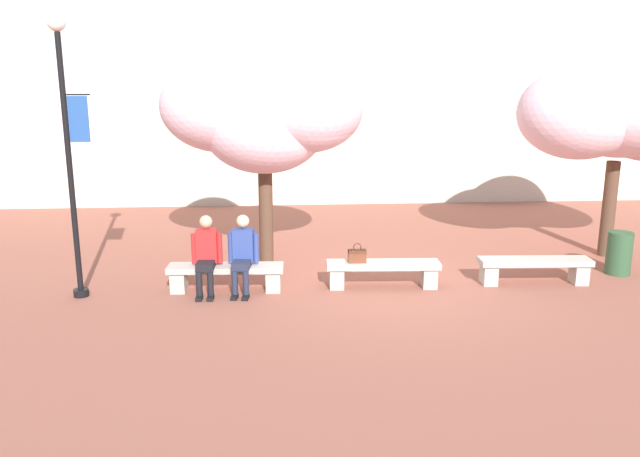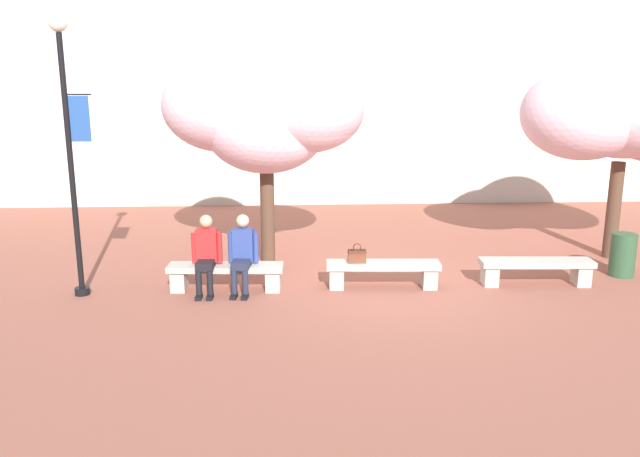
{
  "view_description": "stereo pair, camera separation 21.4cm",
  "coord_description": "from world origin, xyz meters",
  "px_view_note": "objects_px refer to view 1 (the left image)",
  "views": [
    {
      "loc": [
        -1.82,
        -10.02,
        3.4
      ],
      "look_at": [
        -1.06,
        0.2,
        1.0
      ],
      "focal_mm": 35.0,
      "sensor_mm": 36.0,
      "label": 1
    },
    {
      "loc": [
        -1.61,
        -10.03,
        3.4
      ],
      "look_at": [
        -1.06,
        0.2,
        1.0
      ],
      "focal_mm": 35.0,
      "sensor_mm": 36.0,
      "label": 2
    }
  ],
  "objects_px": {
    "stone_bench_near_west": "(383,270)",
    "handbag": "(357,255)",
    "stone_bench_center": "(534,267)",
    "lamp_post_with_banner": "(67,134)",
    "stone_bench_west_end": "(226,273)",
    "trash_bin": "(619,253)",
    "person_seated_left": "(206,252)",
    "cherry_tree_main": "(262,116)",
    "cherry_tree_secondary": "(631,108)",
    "person_seated_right": "(243,251)"
  },
  "relations": [
    {
      "from": "stone_bench_near_west",
      "to": "handbag",
      "type": "height_order",
      "value": "handbag"
    },
    {
      "from": "stone_bench_center",
      "to": "lamp_post_with_banner",
      "type": "bearing_deg",
      "value": -179.33
    },
    {
      "from": "stone_bench_west_end",
      "to": "stone_bench_near_west",
      "type": "bearing_deg",
      "value": 0.0
    },
    {
      "from": "trash_bin",
      "to": "lamp_post_with_banner",
      "type": "bearing_deg",
      "value": -176.76
    },
    {
      "from": "stone_bench_center",
      "to": "trash_bin",
      "type": "distance_m",
      "value": 1.82
    },
    {
      "from": "stone_bench_near_west",
      "to": "person_seated_left",
      "type": "height_order",
      "value": "person_seated_left"
    },
    {
      "from": "cherry_tree_main",
      "to": "cherry_tree_secondary",
      "type": "height_order",
      "value": "cherry_tree_secondary"
    },
    {
      "from": "person_seated_right",
      "to": "cherry_tree_main",
      "type": "xyz_separation_m",
      "value": [
        0.34,
        1.65,
        2.11
      ]
    },
    {
      "from": "stone_bench_near_west",
      "to": "person_seated_left",
      "type": "xyz_separation_m",
      "value": [
        -2.95,
        -0.05,
        0.39
      ]
    },
    {
      "from": "stone_bench_center",
      "to": "trash_bin",
      "type": "relative_size",
      "value": 2.48
    },
    {
      "from": "cherry_tree_main",
      "to": "cherry_tree_secondary",
      "type": "relative_size",
      "value": 0.87
    },
    {
      "from": "lamp_post_with_banner",
      "to": "person_seated_right",
      "type": "bearing_deg",
      "value": 0.78
    },
    {
      "from": "lamp_post_with_banner",
      "to": "trash_bin",
      "type": "height_order",
      "value": "lamp_post_with_banner"
    },
    {
      "from": "stone_bench_center",
      "to": "cherry_tree_secondary",
      "type": "height_order",
      "value": "cherry_tree_secondary"
    },
    {
      "from": "stone_bench_center",
      "to": "handbag",
      "type": "relative_size",
      "value": 5.7
    },
    {
      "from": "stone_bench_west_end",
      "to": "trash_bin",
      "type": "bearing_deg",
      "value": 3.6
    },
    {
      "from": "stone_bench_west_end",
      "to": "stone_bench_center",
      "type": "bearing_deg",
      "value": 0.0
    },
    {
      "from": "cherry_tree_main",
      "to": "lamp_post_with_banner",
      "type": "distance_m",
      "value": 3.42
    },
    {
      "from": "stone_bench_west_end",
      "to": "stone_bench_center",
      "type": "xyz_separation_m",
      "value": [
        5.29,
        0.0,
        0.0
      ]
    },
    {
      "from": "stone_bench_near_west",
      "to": "cherry_tree_main",
      "type": "bearing_deg",
      "value": 141.6
    },
    {
      "from": "handbag",
      "to": "cherry_tree_main",
      "type": "height_order",
      "value": "cherry_tree_main"
    },
    {
      "from": "cherry_tree_secondary",
      "to": "lamp_post_with_banner",
      "type": "relative_size",
      "value": 1.0
    },
    {
      "from": "person_seated_right",
      "to": "trash_bin",
      "type": "distance_m",
      "value": 6.78
    },
    {
      "from": "stone_bench_center",
      "to": "person_seated_left",
      "type": "bearing_deg",
      "value": -179.45
    },
    {
      "from": "stone_bench_west_end",
      "to": "lamp_post_with_banner",
      "type": "bearing_deg",
      "value": -177.82
    },
    {
      "from": "cherry_tree_main",
      "to": "person_seated_right",
      "type": "bearing_deg",
      "value": -101.82
    },
    {
      "from": "person_seated_left",
      "to": "cherry_tree_main",
      "type": "relative_size",
      "value": 0.34
    },
    {
      "from": "handbag",
      "to": "stone_bench_west_end",
      "type": "bearing_deg",
      "value": 179.84
    },
    {
      "from": "person_seated_right",
      "to": "cherry_tree_secondary",
      "type": "bearing_deg",
      "value": 13.34
    },
    {
      "from": "stone_bench_west_end",
      "to": "trash_bin",
      "type": "xyz_separation_m",
      "value": [
        7.05,
        0.44,
        0.08
      ]
    },
    {
      "from": "handbag",
      "to": "lamp_post_with_banner",
      "type": "relative_size",
      "value": 0.08
    },
    {
      "from": "stone_bench_near_west",
      "to": "stone_bench_center",
      "type": "bearing_deg",
      "value": 0.0
    },
    {
      "from": "stone_bench_near_west",
      "to": "cherry_tree_secondary",
      "type": "xyz_separation_m",
      "value": [
        5.07,
        1.71,
        2.62
      ]
    },
    {
      "from": "stone_bench_west_end",
      "to": "cherry_tree_secondary",
      "type": "height_order",
      "value": "cherry_tree_secondary"
    },
    {
      "from": "stone_bench_near_west",
      "to": "cherry_tree_secondary",
      "type": "relative_size",
      "value": 0.44
    },
    {
      "from": "cherry_tree_main",
      "to": "trash_bin",
      "type": "bearing_deg",
      "value": -10.16
    },
    {
      "from": "person_seated_right",
      "to": "stone_bench_center",
      "type": "bearing_deg",
      "value": 0.61
    },
    {
      "from": "person_seated_left",
      "to": "stone_bench_west_end",
      "type": "bearing_deg",
      "value": 10.04
    },
    {
      "from": "person_seated_right",
      "to": "trash_bin",
      "type": "height_order",
      "value": "person_seated_right"
    },
    {
      "from": "stone_bench_center",
      "to": "cherry_tree_main",
      "type": "height_order",
      "value": "cherry_tree_main"
    },
    {
      "from": "lamp_post_with_banner",
      "to": "person_seated_left",
      "type": "bearing_deg",
      "value": 0.99
    },
    {
      "from": "handbag",
      "to": "trash_bin",
      "type": "relative_size",
      "value": 0.43
    },
    {
      "from": "stone_bench_near_west",
      "to": "trash_bin",
      "type": "bearing_deg",
      "value": 5.75
    },
    {
      "from": "stone_bench_west_end",
      "to": "person_seated_left",
      "type": "height_order",
      "value": "person_seated_left"
    },
    {
      "from": "cherry_tree_main",
      "to": "cherry_tree_secondary",
      "type": "xyz_separation_m",
      "value": [
        7.08,
        0.11,
        0.12
      ]
    },
    {
      "from": "stone_bench_west_end",
      "to": "person_seated_right",
      "type": "xyz_separation_m",
      "value": [
        0.29,
        -0.05,
        0.39
      ]
    },
    {
      "from": "handbag",
      "to": "stone_bench_near_west",
      "type": "bearing_deg",
      "value": 0.8
    },
    {
      "from": "stone_bench_west_end",
      "to": "stone_bench_center",
      "type": "distance_m",
      "value": 5.29
    },
    {
      "from": "person_seated_left",
      "to": "lamp_post_with_banner",
      "type": "relative_size",
      "value": 0.29
    },
    {
      "from": "person_seated_right",
      "to": "handbag",
      "type": "bearing_deg",
      "value": 1.41
    }
  ]
}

